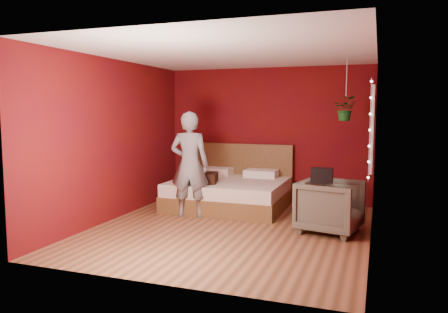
# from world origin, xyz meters

# --- Properties ---
(floor) EXTENTS (4.50, 4.50, 0.00)m
(floor) POSITION_xyz_m (0.00, 0.00, 0.00)
(floor) COLOR #955E3B
(floor) RESTS_ON ground
(room_walls) EXTENTS (4.04, 4.54, 2.62)m
(room_walls) POSITION_xyz_m (0.00, 0.00, 1.68)
(room_walls) COLOR #66110A
(room_walls) RESTS_ON ground
(window) EXTENTS (0.05, 0.97, 1.27)m
(window) POSITION_xyz_m (1.97, 0.90, 1.50)
(window) COLOR white
(window) RESTS_ON room_walls
(fairy_lights) EXTENTS (0.04, 0.04, 1.45)m
(fairy_lights) POSITION_xyz_m (1.94, 0.37, 1.50)
(fairy_lights) COLOR silver
(fairy_lights) RESTS_ON room_walls
(bed) EXTENTS (2.03, 1.73, 1.12)m
(bed) POSITION_xyz_m (-0.49, 1.43, 0.29)
(bed) COLOR brown
(bed) RESTS_ON ground
(person) EXTENTS (0.71, 0.53, 1.76)m
(person) POSITION_xyz_m (-0.89, 0.50, 0.88)
(person) COLOR gray
(person) RESTS_ON ground
(armchair) EXTENTS (1.00, 0.98, 0.77)m
(armchair) POSITION_xyz_m (1.43, 0.30, 0.39)
(armchair) COLOR #585646
(armchair) RESTS_ON ground
(handbag) EXTENTS (0.30, 0.15, 0.21)m
(handbag) POSITION_xyz_m (1.34, 0.00, 0.88)
(handbag) COLOR black
(handbag) RESTS_ON armchair
(throw_pillow) EXTENTS (0.58, 0.58, 0.17)m
(throw_pillow) POSITION_xyz_m (-0.84, 0.96, 0.59)
(throw_pillow) COLOR black
(throw_pillow) RESTS_ON bed
(hanging_plant) EXTENTS (0.39, 0.35, 1.00)m
(hanging_plant) POSITION_xyz_m (1.53, 1.41, 1.80)
(hanging_plant) COLOR silver
(hanging_plant) RESTS_ON room_walls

